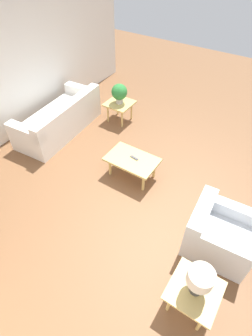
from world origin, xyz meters
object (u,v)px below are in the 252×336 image
(armchair, at_px, (218,234))
(side_table_lamp, at_px, (194,292))
(sofa, at_px, (60,120))
(side_table_plant, at_px, (120,105))
(potted_plant, at_px, (119,93))
(coffee_table, at_px, (132,161))
(table_lamp, at_px, (200,280))

(armchair, bearing_deg, side_table_lamp, 177.75)
(sofa, bearing_deg, armchair, 72.64)
(side_table_plant, height_order, potted_plant, potted_plant)
(side_table_plant, bearing_deg, potted_plant, 116.57)
(sofa, height_order, side_table_lamp, sofa)
(coffee_table, bearing_deg, side_table_lamp, 139.85)
(side_table_plant, bearing_deg, armchair, 147.01)
(side_table_plant, distance_m, table_lamp, 4.19)
(coffee_table, bearing_deg, sofa, -8.89)
(coffee_table, bearing_deg, armchair, 162.56)
(sofa, relative_size, side_table_plant, 3.63)
(side_table_plant, distance_m, potted_plant, 0.31)
(sofa, height_order, armchair, sofa)
(coffee_table, relative_size, potted_plant, 2.06)
(coffee_table, distance_m, side_table_lamp, 2.36)
(armchair, height_order, side_table_lamp, armchair)
(side_table_lamp, bearing_deg, coffee_table, -40.15)
(side_table_lamp, height_order, potted_plant, potted_plant)
(potted_plant, distance_m, table_lamp, 4.18)
(side_table_lamp, bearing_deg, side_table_plant, -43.93)
(sofa, xyz_separation_m, potted_plant, (-0.85, -1.06, 0.42))
(table_lamp, bearing_deg, coffee_table, -40.15)
(sofa, relative_size, armchair, 2.29)
(sofa, xyz_separation_m, armchair, (-3.83, 0.88, 0.01))
(side_table_plant, relative_size, side_table_lamp, 1.00)
(potted_plant, bearing_deg, armchair, 147.01)
(side_table_plant, relative_size, potted_plant, 1.31)
(armchair, relative_size, coffee_table, 1.01)
(armchair, distance_m, side_table_lamp, 0.97)
(armchair, relative_size, side_table_plant, 1.59)
(side_table_lamp, relative_size, potted_plant, 1.31)
(armchair, distance_m, side_table_plant, 3.55)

